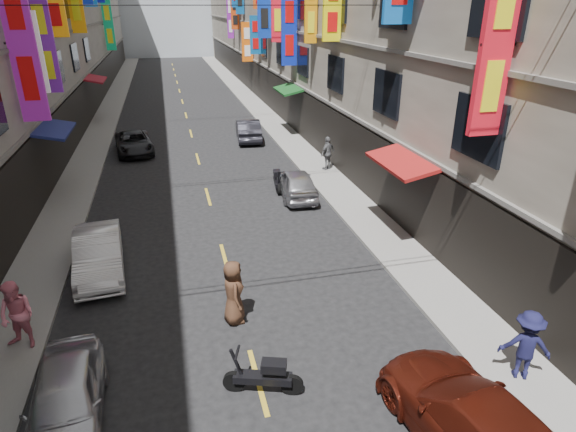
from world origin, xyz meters
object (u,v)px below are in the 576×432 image
car_left_far (134,143)px  pedestrian_rfar (328,153)px  car_left_mid (99,254)px  scooter_crossing (264,376)px  car_left_near (66,400)px  scooter_far_right (277,181)px  car_right_mid (296,183)px  pedestrian_lfar (17,316)px  pedestrian_rnear (526,345)px  car_right_near (479,428)px  car_right_far (248,130)px  pedestrian_crossing (233,292)px

car_left_far → pedestrian_rfar: pedestrian_rfar is taller
car_left_mid → car_left_far: (0.53, 14.01, -0.07)m
scooter_crossing → car_left_far: (-3.55, 20.50, 0.15)m
car_left_near → scooter_far_right: bearing=56.3°
scooter_crossing → car_right_mid: (3.80, 11.44, 0.20)m
scooter_crossing → pedestrian_lfar: bearing=81.2°
car_left_near → pedestrian_rnear: size_ratio=2.13×
car_right_near → pedestrian_rfar: pedestrian_rfar is taller
car_left_mid → car_right_mid: (7.88, 4.95, -0.03)m
scooter_crossing → car_right_near: bearing=-107.4°
car_left_near → car_right_far: bearing=67.6°
car_right_near → scooter_crossing: bearing=-42.6°
car_right_mid → pedestrian_rnear: size_ratio=2.18×
car_left_far → pedestrian_lfar: bearing=-103.3°
pedestrian_crossing → scooter_crossing: bearing=-176.4°
scooter_far_right → car_right_near: 15.11m
car_right_mid → pedestrian_crossing: (-4.06, -8.63, 0.28)m
pedestrian_lfar → scooter_crossing: bearing=-2.6°
car_left_mid → pedestrian_lfar: (-1.46, -3.61, 0.36)m
car_left_near → pedestrian_rnear: 9.95m
car_left_near → car_right_mid: size_ratio=0.98×
car_left_far → car_right_mid: size_ratio=1.14×
pedestrian_lfar → car_right_mid: bearing=67.3°
scooter_crossing → pedestrian_lfar: (-5.54, 2.88, 0.59)m
car_right_mid → car_left_far: bearing=-47.3°
car_left_near → car_right_near: 8.14m
pedestrian_rfar → pedestrian_crossing: size_ratio=0.94×
car_left_far → pedestrian_rfar: 11.54m
car_left_near → car_left_mid: size_ratio=0.90×
car_right_far → pedestrian_rnear: pedestrian_rnear is taller
car_left_mid → car_right_mid: bearing=26.6°
car_right_far → pedestrian_rnear: size_ratio=2.37×
car_left_mid → car_left_far: size_ratio=0.95×
scooter_crossing → car_left_far: 20.81m
scooter_crossing → scooter_far_right: bearing=4.5°
car_left_mid → car_right_mid: car_left_mid is taller
scooter_far_right → car_right_far: bearing=-83.8°
car_left_far → pedestrian_crossing: 18.00m
car_left_near → car_left_mid: (0.00, 6.37, 0.05)m
car_right_mid → pedestrian_lfar: size_ratio=2.05×
scooter_crossing → car_right_far: (3.39, 21.73, 0.23)m
car_right_far → pedestrian_rfar: bearing=117.0°
car_right_mid → car_right_far: 10.30m
car_left_near → pedestrian_rfar: size_ratio=2.13×
scooter_crossing → car_right_mid: size_ratio=0.47×
car_right_far → pedestrian_lfar: 20.86m
car_right_far → pedestrian_lfar: pedestrian_lfar is taller
pedestrian_rnear → pedestrian_crossing: bearing=-4.7°
car_right_near → car_left_mid: bearing=-56.4°
scooter_crossing → car_right_far: 22.00m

